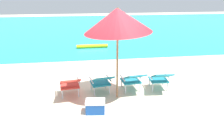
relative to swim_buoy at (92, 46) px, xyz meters
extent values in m
plane|color=beige|center=(0.29, -1.51, -0.10)|extent=(40.00, 40.00, 0.00)
cube|color=#28B2B7|center=(0.29, 6.79, -0.09)|extent=(40.00, 18.00, 0.01)
cylinder|color=yellow|center=(0.00, 0.00, 0.00)|extent=(1.60, 0.18, 0.18)
cube|color=red|center=(-0.98, -5.43, 0.18)|extent=(0.58, 0.56, 0.04)
cube|color=red|center=(-0.94, -5.79, 0.45)|extent=(0.58, 0.57, 0.27)
cylinder|color=silver|center=(-1.23, -5.25, 0.03)|extent=(0.04, 0.04, 0.26)
cylinder|color=silver|center=(-0.79, -5.20, 0.03)|extent=(0.04, 0.04, 0.26)
cylinder|color=silver|center=(-1.18, -5.67, 0.03)|extent=(0.04, 0.04, 0.26)
cylinder|color=silver|center=(-0.74, -5.61, 0.03)|extent=(0.04, 0.04, 0.26)
cube|color=silver|center=(-1.24, -5.46, 0.30)|extent=(0.09, 0.50, 0.03)
cube|color=silver|center=(-0.72, -5.40, 0.30)|extent=(0.09, 0.50, 0.03)
cube|color=teal|center=(-0.11, -5.38, 0.18)|extent=(0.59, 0.57, 0.04)
cube|color=teal|center=(-0.06, -5.74, 0.45)|extent=(0.59, 0.59, 0.27)
cylinder|color=silver|center=(-0.36, -5.20, 0.03)|extent=(0.04, 0.04, 0.26)
cylinder|color=silver|center=(0.08, -5.14, 0.03)|extent=(0.04, 0.04, 0.26)
cylinder|color=silver|center=(-0.30, -5.62, 0.03)|extent=(0.04, 0.04, 0.26)
cylinder|color=silver|center=(0.14, -5.55, 0.03)|extent=(0.04, 0.04, 0.26)
cube|color=silver|center=(-0.37, -5.42, 0.30)|extent=(0.10, 0.50, 0.03)
cube|color=silver|center=(0.15, -5.34, 0.30)|extent=(0.10, 0.50, 0.03)
cube|color=teal|center=(0.80, -5.34, 0.18)|extent=(0.57, 0.55, 0.04)
cube|color=teal|center=(0.84, -5.71, 0.45)|extent=(0.57, 0.57, 0.27)
cylinder|color=silver|center=(0.56, -5.16, 0.03)|extent=(0.04, 0.04, 0.26)
cylinder|color=silver|center=(1.00, -5.11, 0.03)|extent=(0.04, 0.04, 0.26)
cylinder|color=silver|center=(0.60, -5.58, 0.03)|extent=(0.04, 0.04, 0.26)
cylinder|color=silver|center=(1.04, -5.53, 0.03)|extent=(0.04, 0.04, 0.26)
cube|color=silver|center=(0.54, -5.37, 0.30)|extent=(0.08, 0.50, 0.03)
cube|color=silver|center=(1.06, -5.32, 0.30)|extent=(0.08, 0.50, 0.03)
cube|color=teal|center=(1.64, -5.39, 0.18)|extent=(0.55, 0.54, 0.04)
cube|color=teal|center=(1.62, -5.75, 0.45)|extent=(0.56, 0.55, 0.27)
cylinder|color=silver|center=(1.44, -5.16, 0.03)|extent=(0.04, 0.04, 0.26)
cylinder|color=silver|center=(1.88, -5.19, 0.03)|extent=(0.04, 0.04, 0.26)
cylinder|color=silver|center=(1.41, -5.58, 0.03)|extent=(0.04, 0.04, 0.26)
cylinder|color=silver|center=(1.85, -5.61, 0.03)|extent=(0.04, 0.04, 0.26)
cube|color=silver|center=(1.38, -5.37, 0.30)|extent=(0.07, 0.50, 0.03)
cube|color=silver|center=(1.90, -5.41, 0.30)|extent=(0.07, 0.50, 0.03)
cylinder|color=olive|center=(0.32, -5.79, 0.83)|extent=(0.05, 0.05, 1.85)
cone|color=red|center=(0.32, -5.79, 2.03)|extent=(2.21, 2.19, 0.71)
sphere|color=#4C3823|center=(0.32, -5.79, 2.30)|extent=(0.07, 0.07, 0.07)
cube|color=#194CA5|center=(-0.34, -6.53, 0.03)|extent=(0.48, 0.35, 0.26)
cube|color=white|center=(-0.34, -6.53, 0.19)|extent=(0.51, 0.38, 0.06)
camera|label=1|loc=(-0.66, -11.42, 2.73)|focal=36.28mm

